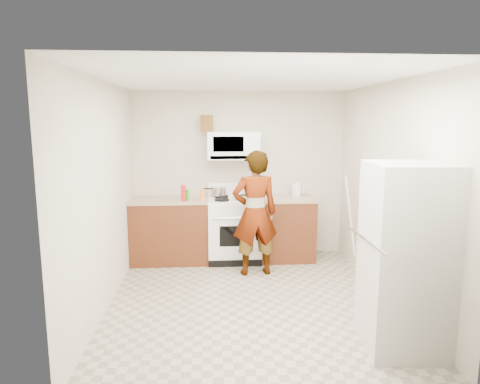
{
  "coord_description": "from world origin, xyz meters",
  "views": [
    {
      "loc": [
        -0.45,
        -4.68,
        2.06
      ],
      "look_at": [
        -0.08,
        0.55,
        1.18
      ],
      "focal_mm": 32.0,
      "sensor_mm": 36.0,
      "label": 1
    }
  ],
  "objects": [
    {
      "name": "fridge",
      "position": [
        1.3,
        -1.12,
        0.85
      ],
      "size": [
        0.75,
        0.75,
        1.7
      ],
      "primitive_type": "cube",
      "rotation": [
        0.0,
        0.0,
        -0.08
      ],
      "color": "silver",
      "rests_on": "floor"
    },
    {
      "name": "counter_right",
      "position": [
        0.68,
        1.49,
        0.92
      ],
      "size": [
        0.82,
        0.64,
        0.03
      ],
      "primitive_type": "cube",
      "color": "tan",
      "rests_on": "cabinet_right"
    },
    {
      "name": "jug",
      "position": [
        -0.48,
        1.62,
        2.02
      ],
      "size": [
        0.18,
        0.18,
        0.24
      ],
      "primitive_type": "cube",
      "rotation": [
        0.0,
        0.0,
        -0.37
      ],
      "color": "brown",
      "rests_on": "microwave"
    },
    {
      "name": "right_wall",
      "position": [
        1.59,
        0.0,
        1.25
      ],
      "size": [
        0.02,
        3.6,
        2.5
      ],
      "primitive_type": "cube",
      "color": "beige",
      "rests_on": "floor"
    },
    {
      "name": "counter_left",
      "position": [
        -1.04,
        1.49,
        0.92
      ],
      "size": [
        1.14,
        0.64,
        0.03
      ],
      "primitive_type": "cube",
      "color": "tan",
      "rests_on": "cabinet_left"
    },
    {
      "name": "tray",
      "position": [
        0.01,
        1.35,
        0.96
      ],
      "size": [
        0.29,
        0.25,
        0.05
      ],
      "primitive_type": "cube",
      "rotation": [
        0.0,
        0.0,
        -0.4
      ],
      "color": "white",
      "rests_on": "gas_range"
    },
    {
      "name": "bottle_hot_sauce",
      "position": [
        -0.56,
        1.31,
        1.02
      ],
      "size": [
        0.06,
        0.06,
        0.17
      ],
      "primitive_type": "cylinder",
      "rotation": [
        0.0,
        0.0,
        0.14
      ],
      "color": "orange",
      "rests_on": "counter_left"
    },
    {
      "name": "back_wall",
      "position": [
        0.0,
        1.79,
        1.25
      ],
      "size": [
        3.2,
        0.02,
        2.5
      ],
      "primitive_type": "cube",
      "color": "beige",
      "rests_on": "floor"
    },
    {
      "name": "bottle_spray",
      "position": [
        -0.82,
        1.31,
        1.05
      ],
      "size": [
        0.07,
        0.07,
        0.23
      ],
      "primitive_type": "cylinder",
      "rotation": [
        0.0,
        0.0,
        0.04
      ],
      "color": "red",
      "rests_on": "counter_left"
    },
    {
      "name": "bottle_green_cap",
      "position": [
        -0.77,
        1.36,
        1.01
      ],
      "size": [
        0.05,
        0.05,
        0.16
      ],
      "primitive_type": "cylinder",
      "rotation": [
        0.0,
        0.0,
        -0.1
      ],
      "color": "#1C9A1E",
      "rests_on": "counter_left"
    },
    {
      "name": "floor",
      "position": [
        0.0,
        0.0,
        0.0
      ],
      "size": [
        3.6,
        3.6,
        0.0
      ],
      "primitive_type": "plane",
      "color": "gray",
      "rests_on": "ground"
    },
    {
      "name": "pot_lid",
      "position": [
        -0.67,
        1.35,
        0.94
      ],
      "size": [
        0.31,
        0.31,
        0.01
      ],
      "primitive_type": "cylinder",
      "rotation": [
        0.0,
        0.0,
        0.35
      ],
      "color": "white",
      "rests_on": "counter_left"
    },
    {
      "name": "broom",
      "position": [
        1.51,
        1.01,
        0.67
      ],
      "size": [
        0.28,
        0.14,
        1.32
      ],
      "primitive_type": "cylinder",
      "rotation": [
        0.14,
        -0.14,
        -0.38
      ],
      "color": "white",
      "rests_on": "floor"
    },
    {
      "name": "gas_range",
      "position": [
        -0.1,
        1.48,
        0.49
      ],
      "size": [
        0.76,
        0.65,
        1.13
      ],
      "color": "white",
      "rests_on": "floor"
    },
    {
      "name": "microwave",
      "position": [
        -0.1,
        1.61,
        1.7
      ],
      "size": [
        0.76,
        0.38,
        0.4
      ],
      "primitive_type": "cube",
      "color": "white",
      "rests_on": "back_wall"
    },
    {
      "name": "cabinet_left",
      "position": [
        -1.04,
        1.49,
        0.45
      ],
      "size": [
        1.12,
        0.62,
        0.9
      ],
      "primitive_type": "cube",
      "color": "#582815",
      "rests_on": "floor"
    },
    {
      "name": "cabinet_right",
      "position": [
        0.68,
        1.49,
        0.45
      ],
      "size": [
        0.8,
        0.62,
        0.9
      ],
      "primitive_type": "cube",
      "color": "#582815",
      "rests_on": "floor"
    },
    {
      "name": "saucepan",
      "position": [
        -0.32,
        1.65,
        1.01
      ],
      "size": [
        0.27,
        0.27,
        0.12
      ],
      "primitive_type": "cylinder",
      "rotation": [
        0.0,
        0.0,
        -0.25
      ],
      "color": "#B0AFB4",
      "rests_on": "gas_range"
    },
    {
      "name": "kettle",
      "position": [
        0.86,
        1.63,
        1.03
      ],
      "size": [
        0.19,
        0.19,
        0.18
      ],
      "primitive_type": "cylinder",
      "rotation": [
        0.0,
        0.0,
        0.33
      ],
      "color": "silver",
      "rests_on": "counter_right"
    },
    {
      "name": "person",
      "position": [
        0.15,
        0.87,
        0.84
      ],
      "size": [
        0.66,
        0.47,
        1.68
      ],
      "primitive_type": "imported",
      "rotation": [
        0.0,
        0.0,
        3.26
      ],
      "color": "tan",
      "rests_on": "floor"
    }
  ]
}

